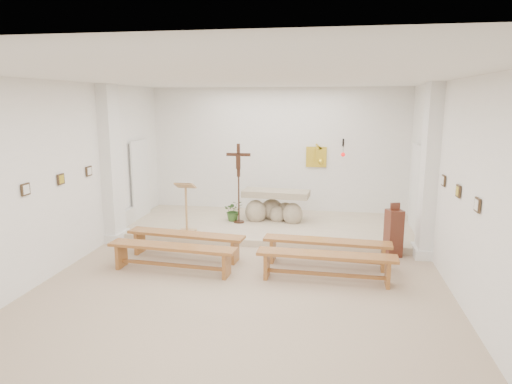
% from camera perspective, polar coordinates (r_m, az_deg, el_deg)
% --- Properties ---
extents(ground, '(7.00, 10.00, 0.00)m').
position_cam_1_polar(ground, '(8.16, -1.53, -11.31)').
color(ground, tan).
rests_on(ground, ground).
extents(wall_left, '(0.02, 10.00, 3.50)m').
position_cam_1_polar(wall_left, '(8.99, -24.01, 1.45)').
color(wall_left, white).
rests_on(wall_left, ground).
extents(wall_right, '(0.02, 10.00, 3.50)m').
position_cam_1_polar(wall_right, '(7.80, 24.47, 0.03)').
color(wall_right, white).
rests_on(wall_right, ground).
extents(wall_back, '(7.00, 0.02, 3.50)m').
position_cam_1_polar(wall_back, '(12.54, 2.75, 4.96)').
color(wall_back, white).
rests_on(wall_back, ground).
extents(ceiling, '(7.00, 10.00, 0.02)m').
position_cam_1_polar(ceiling, '(7.54, -1.67, 13.99)').
color(ceiling, silver).
rests_on(ceiling, wall_back).
extents(sanctuary_platform, '(6.98, 3.00, 0.15)m').
position_cam_1_polar(sanctuary_platform, '(11.40, 1.79, -4.26)').
color(sanctuary_platform, beige).
rests_on(sanctuary_platform, ground).
extents(pilaster_left, '(0.26, 0.55, 3.50)m').
position_cam_1_polar(pilaster_left, '(10.64, -17.61, 3.30)').
color(pilaster_left, white).
rests_on(pilaster_left, ground).
extents(pilaster_right, '(0.26, 0.55, 3.50)m').
position_cam_1_polar(pilaster_right, '(9.69, 20.80, 2.34)').
color(pilaster_right, white).
rests_on(pilaster_right, ground).
extents(gold_wall_relief, '(0.55, 0.04, 0.55)m').
position_cam_1_polar(gold_wall_relief, '(12.45, 7.54, 4.36)').
color(gold_wall_relief, gold).
rests_on(gold_wall_relief, wall_back).
extents(sanctuary_lamp, '(0.11, 0.36, 0.44)m').
position_cam_1_polar(sanctuary_lamp, '(12.18, 10.83, 4.86)').
color(sanctuary_lamp, black).
rests_on(sanctuary_lamp, wall_back).
extents(station_frame_left_front, '(0.03, 0.20, 0.20)m').
position_cam_1_polar(station_frame_left_front, '(8.34, -26.86, 0.29)').
color(station_frame_left_front, '#3D2C1A').
rests_on(station_frame_left_front, wall_left).
extents(station_frame_left_mid, '(0.03, 0.20, 0.20)m').
position_cam_1_polar(station_frame_left_mid, '(9.15, -23.21, 1.48)').
color(station_frame_left_mid, '#3D2C1A').
rests_on(station_frame_left_mid, wall_left).
extents(station_frame_left_rear, '(0.03, 0.20, 0.20)m').
position_cam_1_polar(station_frame_left_rear, '(9.99, -20.16, 2.47)').
color(station_frame_left_rear, '#3D2C1A').
rests_on(station_frame_left_rear, wall_left).
extents(station_frame_right_front, '(0.03, 0.20, 0.20)m').
position_cam_1_polar(station_frame_right_front, '(7.04, 25.94, -1.46)').
color(station_frame_right_front, '#3D2C1A').
rests_on(station_frame_right_front, wall_right).
extents(station_frame_right_mid, '(0.03, 0.20, 0.20)m').
position_cam_1_polar(station_frame_right_mid, '(7.99, 23.96, 0.10)').
color(station_frame_right_mid, '#3D2C1A').
rests_on(station_frame_right_mid, wall_right).
extents(station_frame_right_rear, '(0.03, 0.20, 0.20)m').
position_cam_1_polar(station_frame_right_rear, '(8.94, 22.39, 1.34)').
color(station_frame_right_rear, '#3D2C1A').
rests_on(station_frame_right_rear, wall_right).
extents(radiator_left, '(0.10, 0.85, 0.52)m').
position_cam_1_polar(radiator_left, '(11.56, -15.88, -3.48)').
color(radiator_left, silver).
rests_on(radiator_left, ground).
extents(radiator_right, '(0.10, 0.85, 0.52)m').
position_cam_1_polar(radiator_right, '(10.68, 19.83, -4.95)').
color(radiator_right, silver).
rests_on(radiator_right, ground).
extents(altar, '(1.70, 0.80, 0.86)m').
position_cam_1_polar(altar, '(11.56, 2.40, -1.98)').
color(altar, tan).
rests_on(altar, sanctuary_platform).
extents(lectern, '(0.44, 0.38, 1.22)m').
position_cam_1_polar(lectern, '(10.55, -8.74, -1.87)').
color(lectern, tan).
rests_on(lectern, sanctuary_platform).
extents(crucifix_stand, '(0.59, 0.26, 1.97)m').
position_cam_1_polar(crucifix_stand, '(11.19, -2.19, 1.81)').
color(crucifix_stand, '#3B2113').
rests_on(crucifix_stand, sanctuary_platform).
extents(potted_plant, '(0.59, 0.55, 0.53)m').
position_cam_1_polar(potted_plant, '(11.55, -2.83, -2.33)').
color(potted_plant, '#335A24').
rests_on(potted_plant, sanctuary_platform).
extents(donation_pedestal, '(0.38, 0.38, 1.12)m').
position_cam_1_polar(donation_pedestal, '(9.75, 16.82, -4.90)').
color(donation_pedestal, '#5A2619').
rests_on(donation_pedestal, ground).
extents(bench_left_front, '(2.47, 0.67, 0.52)m').
position_cam_1_polar(bench_left_front, '(9.39, -8.77, -5.85)').
color(bench_left_front, '#9E642E').
rests_on(bench_left_front, ground).
extents(bench_right_front, '(2.46, 0.53, 0.52)m').
position_cam_1_polar(bench_right_front, '(8.95, 8.82, -6.72)').
color(bench_right_front, '#9E642E').
rests_on(bench_right_front, ground).
extents(bench_left_second, '(2.46, 0.57, 0.52)m').
position_cam_1_polar(bench_left_second, '(8.66, -10.44, -7.39)').
color(bench_left_second, '#9E642E').
rests_on(bench_left_second, ground).
extents(bench_right_second, '(2.45, 0.45, 0.52)m').
position_cam_1_polar(bench_right_second, '(8.18, 8.75, -8.47)').
color(bench_right_second, '#9E642E').
rests_on(bench_right_second, ground).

